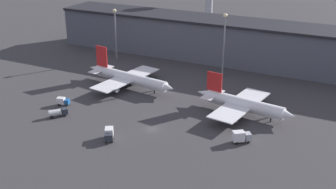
{
  "coord_description": "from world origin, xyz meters",
  "views": [
    {
      "loc": [
        60.87,
        -109.86,
        64.33
      ],
      "look_at": [
        -2.37,
        16.58,
        6.0
      ],
      "focal_mm": 45.0,
      "sensor_mm": 36.0,
      "label": 1
    }
  ],
  "objects_px": {
    "service_vehicle_3": "(109,134)",
    "service_vehicle_2": "(241,136)",
    "service_vehicle_1": "(58,112)",
    "airplane_0": "(129,78)",
    "airplane_1": "(243,104)",
    "service_vehicle_0": "(63,101)"
  },
  "relations": [
    {
      "from": "service_vehicle_3",
      "to": "service_vehicle_2",
      "type": "bearing_deg",
      "value": 83.04
    },
    {
      "from": "service_vehicle_1",
      "to": "service_vehicle_2",
      "type": "relative_size",
      "value": 1.08
    },
    {
      "from": "service_vehicle_1",
      "to": "service_vehicle_2",
      "type": "bearing_deg",
      "value": -42.3
    },
    {
      "from": "service_vehicle_1",
      "to": "service_vehicle_3",
      "type": "height_order",
      "value": "service_vehicle_3"
    },
    {
      "from": "airplane_0",
      "to": "service_vehicle_3",
      "type": "xyz_separation_m",
      "value": [
        18.58,
        -42.35,
        -1.85
      ]
    },
    {
      "from": "service_vehicle_1",
      "to": "service_vehicle_3",
      "type": "distance_m",
      "value": 26.51
    },
    {
      "from": "airplane_0",
      "to": "service_vehicle_2",
      "type": "distance_m",
      "value": 62.07
    },
    {
      "from": "airplane_1",
      "to": "service_vehicle_1",
      "type": "distance_m",
      "value": 65.93
    },
    {
      "from": "airplane_1",
      "to": "service_vehicle_0",
      "type": "bearing_deg",
      "value": -152.01
    },
    {
      "from": "service_vehicle_0",
      "to": "service_vehicle_2",
      "type": "distance_m",
      "value": 68.82
    },
    {
      "from": "service_vehicle_1",
      "to": "service_vehicle_3",
      "type": "relative_size",
      "value": 1.12
    },
    {
      "from": "airplane_0",
      "to": "service_vehicle_1",
      "type": "distance_m",
      "value": 37.07
    },
    {
      "from": "service_vehicle_3",
      "to": "service_vehicle_1",
      "type": "bearing_deg",
      "value": -134.12
    },
    {
      "from": "airplane_0",
      "to": "service_vehicle_3",
      "type": "bearing_deg",
      "value": -58.0
    },
    {
      "from": "airplane_0",
      "to": "service_vehicle_0",
      "type": "distance_m",
      "value": 30.28
    },
    {
      "from": "airplane_1",
      "to": "service_vehicle_2",
      "type": "relative_size",
      "value": 6.24
    },
    {
      "from": "airplane_0",
      "to": "service_vehicle_1",
      "type": "xyz_separation_m",
      "value": [
        -7.23,
        -36.3,
        -2.14
      ]
    },
    {
      "from": "service_vehicle_0",
      "to": "service_vehicle_2",
      "type": "height_order",
      "value": "service_vehicle_2"
    },
    {
      "from": "airplane_0",
      "to": "service_vehicle_2",
      "type": "xyz_separation_m",
      "value": [
        56.57,
        -25.47,
        -1.74
      ]
    },
    {
      "from": "service_vehicle_0",
      "to": "service_vehicle_3",
      "type": "relative_size",
      "value": 0.84
    },
    {
      "from": "service_vehicle_1",
      "to": "service_vehicle_2",
      "type": "height_order",
      "value": "service_vehicle_2"
    },
    {
      "from": "service_vehicle_2",
      "to": "service_vehicle_3",
      "type": "xyz_separation_m",
      "value": [
        -37.99,
        -16.88,
        -0.11
      ]
    }
  ]
}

